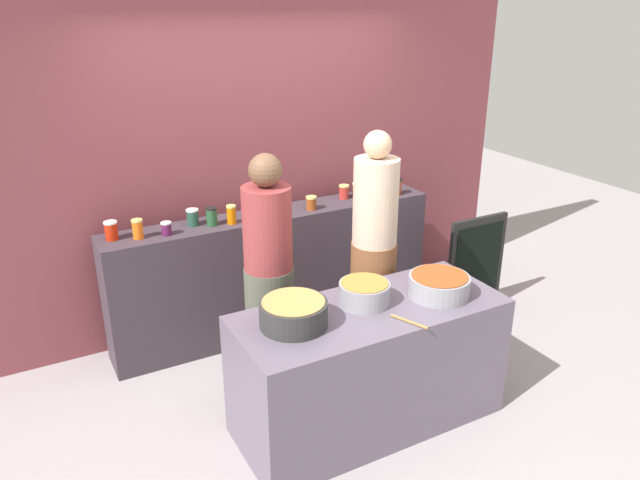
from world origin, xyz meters
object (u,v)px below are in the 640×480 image
(preserve_jar_7, at_px, (266,207))
(cook_in_cap, at_px, (373,265))
(cook_with_tongs, at_px, (269,287))
(preserve_jar_11, at_px, (397,186))
(preserve_jar_6, at_px, (252,210))
(chalkboard_sign, at_px, (476,265))
(cooking_pot_center, at_px, (364,293))
(preserve_jar_9, at_px, (344,192))
(wooden_spoon, at_px, (409,322))
(preserve_jar_0, at_px, (111,231))
(preserve_jar_5, at_px, (231,214))
(preserve_jar_10, at_px, (357,190))
(preserve_jar_1, at_px, (138,229))
(preserve_jar_4, at_px, (212,216))
(cooking_pot_right, at_px, (439,286))
(preserve_jar_2, at_px, (166,229))
(preserve_jar_3, at_px, (193,217))
(preserve_jar_8, at_px, (311,203))
(cooking_pot_left, at_px, (294,313))

(preserve_jar_7, xyz_separation_m, cook_in_cap, (0.45, -0.84, -0.25))
(cook_with_tongs, bearing_deg, preserve_jar_11, 23.79)
(preserve_jar_6, height_order, preserve_jar_11, preserve_jar_11)
(chalkboard_sign, bearing_deg, cooking_pot_center, -155.60)
(preserve_jar_9, bearing_deg, preserve_jar_11, -15.61)
(preserve_jar_11, distance_m, cook_in_cap, 1.10)
(preserve_jar_11, distance_m, wooden_spoon, 1.90)
(preserve_jar_0, relative_size, preserve_jar_7, 1.17)
(preserve_jar_5, distance_m, preserve_jar_10, 1.16)
(preserve_jar_0, xyz_separation_m, cook_with_tongs, (0.85, -0.76, -0.31))
(preserve_jar_1, relative_size, preserve_jar_4, 1.02)
(preserve_jar_4, relative_size, preserve_jar_10, 1.07)
(cooking_pot_right, relative_size, chalkboard_sign, 0.44)
(preserve_jar_5, xyz_separation_m, cooking_pot_center, (0.38, -1.26, -0.19))
(preserve_jar_2, xyz_separation_m, preserve_jar_11, (1.99, -0.01, 0.02))
(preserve_jar_3, bearing_deg, cooking_pot_center, -64.76)
(preserve_jar_2, distance_m, preserve_jar_8, 1.16)
(chalkboard_sign, bearing_deg, preserve_jar_1, 168.18)
(preserve_jar_1, height_order, preserve_jar_5, preserve_jar_5)
(preserve_jar_5, xyz_separation_m, chalkboard_sign, (1.99, -0.53, -0.64))
(preserve_jar_11, relative_size, cooking_pot_right, 0.37)
(preserve_jar_3, xyz_separation_m, preserve_jar_11, (1.76, -0.11, 0.01))
(preserve_jar_8, distance_m, preserve_jar_9, 0.39)
(preserve_jar_0, bearing_deg, wooden_spoon, -51.80)
(cooking_pot_center, relative_size, cook_in_cap, 0.18)
(cooking_pot_left, distance_m, cooking_pot_center, 0.50)
(preserve_jar_10, bearing_deg, cooking_pot_left, -132.72)
(preserve_jar_7, bearing_deg, preserve_jar_8, -10.25)
(preserve_jar_5, relative_size, preserve_jar_9, 1.23)
(preserve_jar_3, bearing_deg, preserve_jar_7, -4.20)
(preserve_jar_0, relative_size, chalkboard_sign, 0.15)
(preserve_jar_0, height_order, preserve_jar_9, preserve_jar_0)
(preserve_jar_9, xyz_separation_m, cooking_pot_left, (-1.17, -1.41, -0.17))
(preserve_jar_3, xyz_separation_m, cook_with_tongs, (0.26, -0.77, -0.30))
(preserve_jar_7, height_order, wooden_spoon, preserve_jar_7)
(preserve_jar_1, relative_size, preserve_jar_8, 1.29)
(preserve_jar_0, relative_size, cooking_pot_center, 0.42)
(preserve_jar_10, distance_m, preserve_jar_11, 0.36)
(cook_with_tongs, bearing_deg, preserve_jar_6, 75.25)
(preserve_jar_3, xyz_separation_m, preserve_jar_8, (0.94, -0.11, -0.01))
(preserve_jar_2, xyz_separation_m, cook_in_cap, (1.25, -0.79, -0.24))
(preserve_jar_3, xyz_separation_m, cooking_pot_center, (0.64, -1.36, -0.18))
(preserve_jar_8, relative_size, wooden_spoon, 0.44)
(preserve_jar_4, height_order, preserve_jar_11, preserve_jar_11)
(preserve_jar_7, bearing_deg, cooking_pot_right, -69.62)
(cooking_pot_center, height_order, cook_with_tongs, cook_with_tongs)
(preserve_jar_3, bearing_deg, preserve_jar_6, -3.37)
(cook_with_tongs, relative_size, chalkboard_sign, 1.92)
(preserve_jar_3, relative_size, wooden_spoon, 0.50)
(preserve_jar_0, bearing_deg, preserve_jar_3, 0.67)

